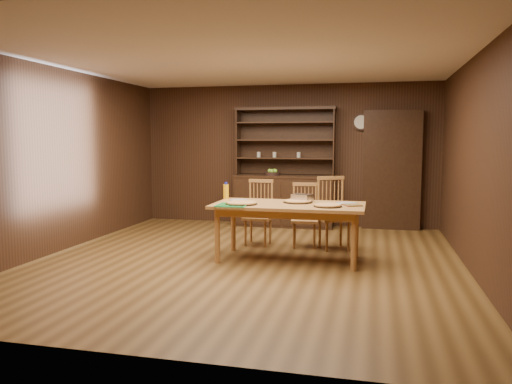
% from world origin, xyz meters
% --- Properties ---
extents(floor, '(6.00, 6.00, 0.00)m').
position_xyz_m(floor, '(0.00, 0.00, 0.00)').
color(floor, brown).
rests_on(floor, ground).
extents(room_shell, '(6.00, 6.00, 6.00)m').
position_xyz_m(room_shell, '(0.00, 0.00, 1.58)').
color(room_shell, silver).
rests_on(room_shell, floor).
extents(china_hutch, '(1.84, 0.52, 2.17)m').
position_xyz_m(china_hutch, '(-0.00, 2.75, 0.60)').
color(china_hutch, black).
rests_on(china_hutch, floor).
extents(doorway, '(1.00, 0.18, 2.10)m').
position_xyz_m(doorway, '(1.90, 2.90, 1.05)').
color(doorway, black).
rests_on(doorway, floor).
extents(wall_clock, '(0.30, 0.05, 0.30)m').
position_xyz_m(wall_clock, '(1.35, 2.96, 1.90)').
color(wall_clock, black).
rests_on(wall_clock, room_shell).
extents(dining_table, '(1.97, 0.98, 0.75)m').
position_xyz_m(dining_table, '(0.52, 0.19, 0.67)').
color(dining_table, '#B67B3F').
rests_on(dining_table, floor).
extents(chair_left, '(0.42, 0.41, 0.99)m').
position_xyz_m(chair_left, '(-0.08, 1.08, 0.52)').
color(chair_left, '#A17237').
rests_on(chair_left, floor).
extents(chair_center, '(0.43, 0.41, 0.95)m').
position_xyz_m(chair_center, '(0.61, 1.10, 0.50)').
color(chair_center, '#A17237').
rests_on(chair_center, floor).
extents(chair_right, '(0.56, 0.55, 1.05)m').
position_xyz_m(chair_right, '(1.02, 1.07, 0.56)').
color(chair_right, '#A17237').
rests_on(chair_right, floor).
extents(pizza_left, '(0.42, 0.42, 0.04)m').
position_xyz_m(pizza_left, '(-0.07, -0.01, 0.77)').
color(pizza_left, black).
rests_on(pizza_left, dining_table).
extents(pizza_right, '(0.36, 0.36, 0.04)m').
position_xyz_m(pizza_right, '(1.04, 0.01, 0.77)').
color(pizza_right, black).
rests_on(pizza_right, dining_table).
extents(pizza_center, '(0.39, 0.39, 0.04)m').
position_xyz_m(pizza_center, '(0.62, 0.34, 0.77)').
color(pizza_center, black).
rests_on(pizza_center, dining_table).
extents(cooling_rack, '(0.43, 0.43, 0.02)m').
position_xyz_m(cooling_rack, '(-0.15, -0.14, 0.76)').
color(cooling_rack, '#0DB255').
rests_on(cooling_rack, dining_table).
extents(plate_left, '(0.24, 0.24, 0.02)m').
position_xyz_m(plate_left, '(-0.20, 0.34, 0.76)').
color(plate_left, beige).
rests_on(plate_left, dining_table).
extents(plate_right, '(0.27, 0.27, 0.02)m').
position_xyz_m(plate_right, '(1.26, 0.34, 0.76)').
color(plate_right, beige).
rests_on(plate_right, dining_table).
extents(foil_dish, '(0.31, 0.27, 0.10)m').
position_xyz_m(foil_dish, '(0.66, 0.47, 0.80)').
color(foil_dish, silver).
rests_on(foil_dish, dining_table).
extents(juice_bottle, '(0.08, 0.08, 0.24)m').
position_xyz_m(juice_bottle, '(-0.45, 0.54, 0.86)').
color(juice_bottle, '#F6B30C').
rests_on(juice_bottle, dining_table).
extents(pot_holder_a, '(0.28, 0.28, 0.02)m').
position_xyz_m(pot_holder_a, '(1.34, 0.19, 0.76)').
color(pot_holder_a, '#A6131A').
rests_on(pot_holder_a, dining_table).
extents(pot_holder_b, '(0.24, 0.24, 0.01)m').
position_xyz_m(pot_holder_b, '(1.32, 0.23, 0.76)').
color(pot_holder_b, '#A6131A').
rests_on(pot_holder_b, dining_table).
extents(fruit_bowl, '(0.29, 0.29, 0.12)m').
position_xyz_m(fruit_bowl, '(-0.21, 2.69, 0.98)').
color(fruit_bowl, black).
rests_on(fruit_bowl, china_hutch).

